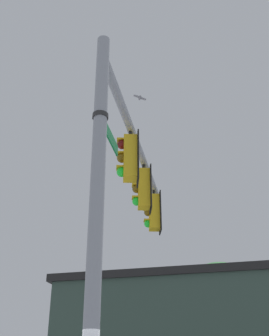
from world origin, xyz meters
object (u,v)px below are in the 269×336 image
at_px(traffic_light_mid_inner, 143,189).
at_px(traffic_light_mid_outer, 153,212).
at_px(street_name_sign, 106,128).
at_px(bird_flying, 140,98).
at_px(traffic_light_nearest_pole, 129,158).

distance_m(traffic_light_mid_inner, traffic_light_mid_outer, 1.71).
height_order(traffic_light_mid_outer, street_name_sign, traffic_light_mid_outer).
distance_m(traffic_light_mid_inner, bird_flying, 5.36).
bearing_deg(traffic_light_mid_outer, bird_flying, 20.50).
xyz_separation_m(traffic_light_mid_outer, street_name_sign, (-5.33, 1.31, -0.49)).
bearing_deg(street_name_sign, traffic_light_nearest_pole, -13.46).
bearing_deg(bird_flying, traffic_light_mid_inner, 177.89).
bearing_deg(traffic_light_nearest_pole, street_name_sign, 166.54).
bearing_deg(traffic_light_nearest_pole, traffic_light_mid_inner, -14.01).
height_order(traffic_light_nearest_pole, traffic_light_mid_inner, same).
distance_m(traffic_light_nearest_pole, street_name_sign, 2.13).
relative_size(traffic_light_nearest_pole, street_name_sign, 0.99).
height_order(street_name_sign, bird_flying, bird_flying).
bearing_deg(street_name_sign, traffic_light_mid_inner, -13.71).
distance_m(traffic_light_nearest_pole, bird_flying, 6.33).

